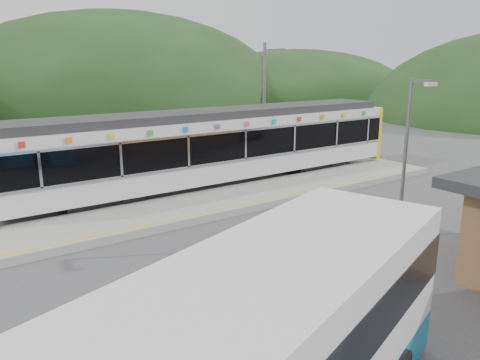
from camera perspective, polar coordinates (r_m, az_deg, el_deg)
ground at (r=17.17m, az=1.97°, el=-6.10°), size 120.00×120.00×0.00m
hills at (r=24.84m, az=6.06°, el=0.28°), size 146.00×149.00×26.00m
platform at (r=19.71m, az=-3.81°, el=-2.94°), size 26.00×3.20×0.30m
yellow_line at (r=18.61m, az=-1.73°, el=-3.46°), size 26.00×0.10×0.01m
train at (r=22.66m, az=-2.53°, el=4.33°), size 20.44×3.01×3.74m
catenary_mast_east at (r=27.25m, az=3.01°, el=9.37°), size 0.18×1.80×7.00m
lamp_post at (r=16.23m, az=19.92°, el=3.86°), size 0.38×1.01×5.47m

